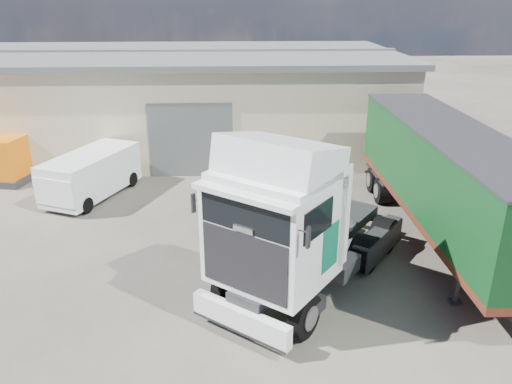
{
  "coord_description": "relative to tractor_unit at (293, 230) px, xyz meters",
  "views": [
    {
      "loc": [
        0.15,
        -13.17,
        8.3
      ],
      "look_at": [
        0.82,
        3.0,
        1.87
      ],
      "focal_mm": 35.0,
      "sensor_mm": 36.0,
      "label": 1
    }
  ],
  "objects": [
    {
      "name": "tractor_unit",
      "position": [
        0.0,
        0.0,
        0.0
      ],
      "size": [
        6.83,
        7.68,
        5.11
      ],
      "rotation": [
        0.0,
        0.0,
        -0.65
      ],
      "color": "black",
      "rests_on": "ground"
    },
    {
      "name": "box_trailer",
      "position": [
        5.67,
        3.48,
        0.38
      ],
      "size": [
        2.77,
        12.51,
        4.15
      ],
      "rotation": [
        0.0,
        0.0,
        -0.01
      ],
      "color": "#2D2D30",
      "rests_on": "ground"
    },
    {
      "name": "warehouse",
      "position": [
        -7.69,
        16.64,
        0.51
      ],
      "size": [
        30.6,
        12.6,
        5.42
      ],
      "color": "beige",
      "rests_on": "ground"
    },
    {
      "name": "panel_van",
      "position": [
        -7.93,
        8.0,
        -1.15
      ],
      "size": [
        3.61,
        5.13,
        1.94
      ],
      "rotation": [
        0.0,
        0.0,
        -0.4
      ],
      "color": "black",
      "rests_on": "ground"
    },
    {
      "name": "ground",
      "position": [
        -1.7,
        0.65,
        -2.15
      ],
      "size": [
        120.0,
        120.0,
        0.0
      ],
      "primitive_type": "plane",
      "color": "#292621",
      "rests_on": "ground"
    },
    {
      "name": "brick_boundary_wall",
      "position": [
        9.8,
        6.65,
        -0.9
      ],
      "size": [
        0.35,
        26.0,
        2.5
      ],
      "primitive_type": "cube",
      "color": "brown",
      "rests_on": "ground"
    }
  ]
}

